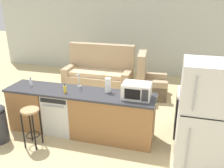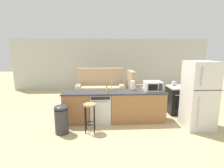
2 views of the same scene
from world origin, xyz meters
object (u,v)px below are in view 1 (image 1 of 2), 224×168
(dishwasher, at_px, (62,111))
(soap_bottle, at_px, (65,89))
(kettle, at_px, (190,85))
(stove_range, at_px, (195,114))
(dish_soap_bottle, at_px, (31,82))
(microwave, at_px, (137,91))
(bar_stool, at_px, (31,120))
(paper_towel_roll, at_px, (108,86))
(armchair, at_px, (148,84))
(couch, at_px, (100,74))
(refrigerator, at_px, (203,121))

(dishwasher, distance_m, soap_bottle, 0.59)
(soap_bottle, xyz_separation_m, kettle, (2.26, 0.80, 0.01))
(stove_range, bearing_deg, dish_soap_bottle, -170.96)
(microwave, xyz_separation_m, soap_bottle, (-1.34, -0.12, -0.07))
(soap_bottle, xyz_separation_m, bar_stool, (-0.45, -0.52, -0.44))
(paper_towel_roll, bearing_deg, dishwasher, -173.17)
(kettle, bearing_deg, paper_towel_roll, -159.17)
(dishwasher, bearing_deg, microwave, -0.05)
(dishwasher, relative_size, kettle, 4.10)
(dish_soap_bottle, bearing_deg, dishwasher, -2.78)
(armchair, bearing_deg, soap_bottle, -118.35)
(bar_stool, distance_m, couch, 3.23)
(microwave, distance_m, kettle, 1.15)
(kettle, height_order, armchair, armchair)
(kettle, bearing_deg, microwave, -143.52)
(microwave, distance_m, couch, 3.08)
(microwave, height_order, kettle, microwave)
(microwave, bearing_deg, paper_towel_roll, 168.51)
(soap_bottle, height_order, dish_soap_bottle, same)
(refrigerator, bearing_deg, couch, 130.19)
(bar_stool, bearing_deg, soap_bottle, 49.18)
(paper_towel_roll, xyz_separation_m, bar_stool, (-1.22, -0.75, -0.50))
(dishwasher, height_order, dish_soap_bottle, dish_soap_bottle)
(stove_range, relative_size, kettle, 4.39)
(stove_range, xyz_separation_m, microwave, (-1.09, -0.55, 0.59))
(soap_bottle, bearing_deg, couch, 94.61)
(refrigerator, distance_m, couch, 4.12)
(refrigerator, relative_size, kettle, 8.74)
(microwave, xyz_separation_m, couch, (-1.55, 2.58, -0.65))
(microwave, xyz_separation_m, kettle, (0.92, 0.68, -0.05))
(bar_stool, height_order, armchair, armchair)
(stove_range, distance_m, armchair, 2.06)
(kettle, bearing_deg, stove_range, -38.19)
(stove_range, height_order, paper_towel_roll, paper_towel_roll)
(microwave, bearing_deg, armchair, 91.21)
(microwave, relative_size, dish_soap_bottle, 2.84)
(microwave, relative_size, soap_bottle, 2.84)
(soap_bottle, distance_m, couch, 2.77)
(refrigerator, xyz_separation_m, dish_soap_bottle, (-3.25, 0.58, 0.08))
(armchair, bearing_deg, stove_range, -56.52)
(kettle, distance_m, armchair, 1.96)
(armchair, bearing_deg, refrigerator, -68.05)
(dish_soap_bottle, height_order, bar_stool, dish_soap_bottle)
(armchair, bearing_deg, couch, 168.31)
(paper_towel_roll, distance_m, couch, 2.73)
(dishwasher, height_order, microwave, microwave)
(dishwasher, relative_size, refrigerator, 0.47)
(dishwasher, bearing_deg, armchair, 57.05)
(dish_soap_bottle, bearing_deg, couch, 76.48)
(paper_towel_roll, distance_m, armchair, 2.32)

